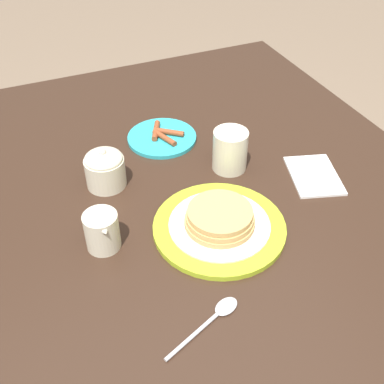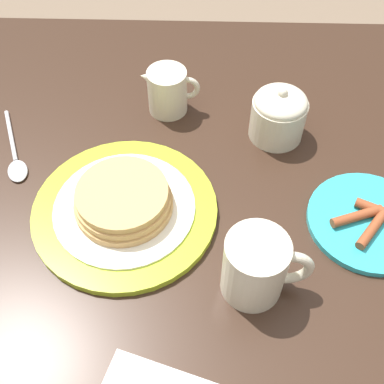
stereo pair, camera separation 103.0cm
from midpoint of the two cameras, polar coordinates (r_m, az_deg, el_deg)
dining_table at (r=0.80m, az=-11.00°, el=-28.59°), size 1.46×1.04×0.77m
pancake_plate at (r=0.66m, az=-13.73°, el=-29.61°), size 0.27×0.27×0.05m
side_plate_bacon at (r=0.86m, az=-18.18°, el=-8.38°), size 0.17×0.17×0.02m
coffee_mug at (r=0.72m, az=-8.62°, el=-13.28°), size 0.11×0.08×0.10m
creamer_pitcher at (r=0.71m, az=-35.39°, el=-28.35°), size 0.10×0.07×0.08m
sugar_bowl at (r=0.78m, az=-30.40°, el=-15.72°), size 0.09×0.09×0.10m
napkin at (r=0.74m, az=7.17°, el=-17.82°), size 0.17×0.14×0.01m
spoon at (r=0.64m, az=-20.48°, el=-47.39°), size 0.08×0.16×0.01m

